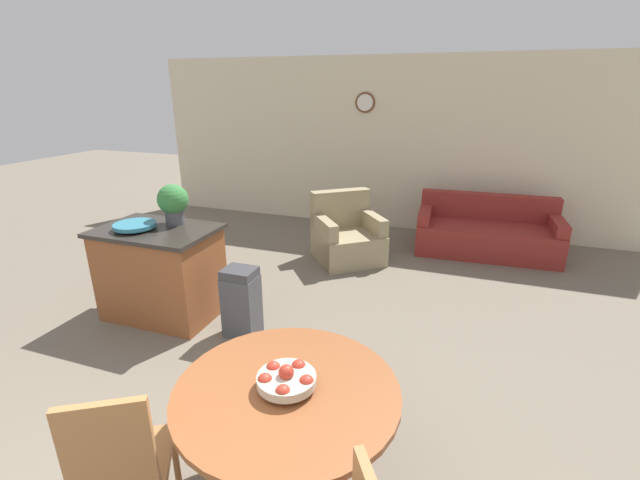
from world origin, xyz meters
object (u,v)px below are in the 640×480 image
Objects in this scene: dining_chair_near_left at (121,463)px; potted_plant at (173,202)px; fruit_bowl at (286,379)px; dining_table at (288,416)px; trash_bin at (241,302)px; couch at (486,234)px; teal_bowl at (135,225)px; kitchen_island at (161,272)px; armchair at (347,238)px.

potted_plant is (-1.32, 2.24, 0.62)m from dining_chair_near_left.
fruit_bowl is 0.76× the size of potted_plant.
trash_bin is at bearing 127.23° from dining_table.
dining_chair_near_left is 5.32m from couch.
dining_chair_near_left is 2.55m from teal_bowl.
dining_table is at bearing -36.85° from kitchen_island.
dining_chair_near_left is (-0.66, -0.49, -0.06)m from dining_table.
potted_plant reaches higher than couch.
potted_plant is 0.59× the size of trash_bin.
teal_bowl is 2.72m from armchair.
fruit_bowl is 2.61m from kitchen_island.
trash_bin is at bearing 71.80° from dining_chair_near_left.
teal_bowl is 4.57m from couch.
trash_bin is (-1.11, 1.46, -0.50)m from fruit_bowl.
armchair is at bearing 100.98° from fruit_bowl.
fruit_bowl is at bearing -52.83° from trash_bin.
dining_table is 2.92× the size of potted_plant.
trash_bin is 0.59× the size of armchair.
dining_chair_near_left is at bearing -111.56° from couch.
dining_chair_near_left is at bearing -55.39° from kitchen_island.
potted_plant is 0.35× the size of armchair.
teal_bowl is (-1.57, 1.96, 0.44)m from dining_chair_near_left.
trash_bin is (0.96, -0.09, -0.13)m from kitchen_island.
dining_chair_near_left is 0.87m from fruit_bowl.
teal_bowl is at bearing 97.60° from dining_chair_near_left.
dining_table is 4.66m from couch.
teal_bowl is 0.42m from potted_plant.
potted_plant reaches higher than armchair.
fruit_bowl is at bearing -116.94° from armchair.
couch is (3.32, 3.06, -0.70)m from teal_bowl.
potted_plant is at bearing 89.30° from dining_chair_near_left.
couch is at bearing 43.28° from kitchen_island.
dining_table is 0.23m from fruit_bowl.
kitchen_island is at bearing -139.07° from couch.
teal_bowl is at bearing 179.94° from trash_bin.
teal_bowl reaches higher than couch.
couch is at bearing 42.64° from teal_bowl.
potted_plant is at bearing -140.22° from couch.
fruit_bowl is 1.90m from trash_bin.
dining_chair_near_left reaches higher than trash_bin.
fruit_bowl is 0.27× the size of armchair.
dining_table is 3.69m from armchair.
dining_table is 2.70m from potted_plant.
trash_bin is (0.87, -0.28, -0.82)m from potted_plant.
kitchen_island is (-2.07, 1.55, -0.13)m from dining_table.
fruit_bowl is at bearing -36.88° from kitchen_island.
dining_table is at bearing -33.25° from teal_bowl.
couch is at bearing 76.47° from dining_table.
fruit_bowl is at bearing -33.28° from teal_bowl.
couch is at bearing -11.03° from armchair.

